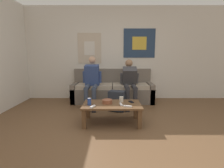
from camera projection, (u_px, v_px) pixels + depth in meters
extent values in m
plane|color=brown|center=(113.00, 143.00, 2.48)|extent=(18.00, 18.00, 0.00)
cube|color=silver|center=(112.00, 54.00, 4.89)|extent=(10.00, 0.05, 2.55)
cube|color=beige|center=(89.00, 48.00, 4.83)|extent=(0.64, 0.01, 0.83)
cube|color=silver|center=(89.00, 48.00, 4.82)|extent=(0.29, 0.01, 0.37)
cube|color=navy|center=(139.00, 43.00, 4.81)|extent=(0.87, 0.01, 0.79)
cube|color=gold|center=(139.00, 43.00, 4.80)|extent=(0.39, 0.01, 0.35)
cube|color=#70665B|center=(112.00, 84.00, 4.94)|extent=(2.12, 0.13, 0.85)
cube|color=#70665B|center=(112.00, 95.00, 4.62)|extent=(2.12, 0.60, 0.38)
cube|color=#70665B|center=(74.00, 93.00, 4.61)|extent=(0.12, 0.60, 0.50)
cube|color=#70665B|center=(150.00, 93.00, 4.61)|extent=(0.12, 0.60, 0.50)
cube|color=#B2A38E|center=(94.00, 86.00, 4.58)|extent=(0.92, 0.56, 0.10)
cube|color=#B2A38E|center=(130.00, 86.00, 4.58)|extent=(0.92, 0.56, 0.10)
cube|color=brown|center=(112.00, 105.00, 3.16)|extent=(1.04, 0.62, 0.03)
cube|color=brown|center=(88.00, 110.00, 3.44)|extent=(0.07, 0.07, 0.33)
cube|color=brown|center=(135.00, 110.00, 3.44)|extent=(0.07, 0.07, 0.33)
cube|color=brown|center=(84.00, 119.00, 2.93)|extent=(0.07, 0.07, 0.33)
cube|color=brown|center=(139.00, 119.00, 2.94)|extent=(0.07, 0.07, 0.33)
cylinder|color=#384256|center=(87.00, 87.00, 4.11)|extent=(0.11, 0.45, 0.11)
cylinder|color=#384256|center=(86.00, 99.00, 3.92)|extent=(0.10, 0.10, 0.46)
cube|color=#232328|center=(86.00, 110.00, 3.89)|extent=(0.11, 0.25, 0.05)
cylinder|color=#384256|center=(95.00, 87.00, 4.11)|extent=(0.11, 0.45, 0.11)
cylinder|color=#384256|center=(94.00, 99.00, 3.92)|extent=(0.10, 0.10, 0.46)
cube|color=#232328|center=(94.00, 110.00, 3.89)|extent=(0.11, 0.25, 0.05)
cube|color=#33477F|center=(92.00, 75.00, 4.34)|extent=(0.35, 0.32, 0.55)
sphere|color=tan|center=(92.00, 60.00, 4.34)|extent=(0.18, 0.18, 0.18)
cylinder|color=#33477F|center=(84.00, 77.00, 4.34)|extent=(0.08, 0.10, 0.29)
cylinder|color=#33477F|center=(100.00, 77.00, 4.34)|extent=(0.08, 0.10, 0.29)
cylinder|color=#2D2D33|center=(127.00, 87.00, 4.13)|extent=(0.11, 0.42, 0.11)
cylinder|color=#2D2D33|center=(127.00, 99.00, 3.96)|extent=(0.10, 0.10, 0.46)
cube|color=#232328|center=(127.00, 109.00, 3.93)|extent=(0.11, 0.25, 0.05)
cylinder|color=#2D2D33|center=(134.00, 87.00, 4.13)|extent=(0.11, 0.42, 0.11)
cylinder|color=#2D2D33|center=(135.00, 99.00, 3.96)|extent=(0.10, 0.10, 0.46)
cube|color=#232328|center=(135.00, 109.00, 3.93)|extent=(0.11, 0.25, 0.05)
cube|color=#3F3F44|center=(129.00, 77.00, 4.41)|extent=(0.35, 0.42, 0.53)
sphere|color=#9E7556|center=(129.00, 63.00, 4.52)|extent=(0.19, 0.19, 0.19)
cylinder|color=#3F3F44|center=(121.00, 78.00, 4.44)|extent=(0.08, 0.14, 0.28)
cylinder|color=#3F3F44|center=(137.00, 78.00, 4.44)|extent=(0.08, 0.14, 0.28)
cube|color=#282D38|center=(117.00, 101.00, 3.90)|extent=(0.41, 0.33, 0.45)
cube|color=#282D38|center=(115.00, 106.00, 3.82)|extent=(0.26, 0.16, 0.20)
cylinder|color=brown|center=(107.00, 102.00, 3.17)|extent=(0.18, 0.18, 0.07)
torus|color=brown|center=(107.00, 100.00, 3.17)|extent=(0.19, 0.19, 0.02)
cylinder|color=silver|center=(121.00, 99.00, 3.29)|extent=(0.08, 0.08, 0.10)
cylinder|color=black|center=(121.00, 96.00, 3.28)|extent=(0.00, 0.00, 0.01)
cylinder|color=#28479E|center=(89.00, 102.00, 3.07)|extent=(0.07, 0.07, 0.12)
cylinder|color=silver|center=(89.00, 98.00, 3.06)|extent=(0.06, 0.06, 0.00)
cube|color=white|center=(92.00, 107.00, 2.94)|extent=(0.09, 0.15, 0.02)
cylinder|color=#333842|center=(93.00, 105.00, 2.97)|extent=(0.01, 0.01, 0.00)
cube|color=white|center=(121.00, 104.00, 3.08)|extent=(0.06, 0.15, 0.02)
cylinder|color=#333842|center=(120.00, 103.00, 3.11)|extent=(0.01, 0.01, 0.00)
cube|color=white|center=(127.00, 106.00, 2.96)|extent=(0.15, 0.08, 0.02)
cylinder|color=#333842|center=(125.00, 105.00, 2.97)|extent=(0.01, 0.01, 0.00)
cube|color=black|center=(131.00, 102.00, 3.27)|extent=(0.11, 0.15, 0.01)
cube|color=black|center=(131.00, 102.00, 3.27)|extent=(0.10, 0.14, 0.00)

